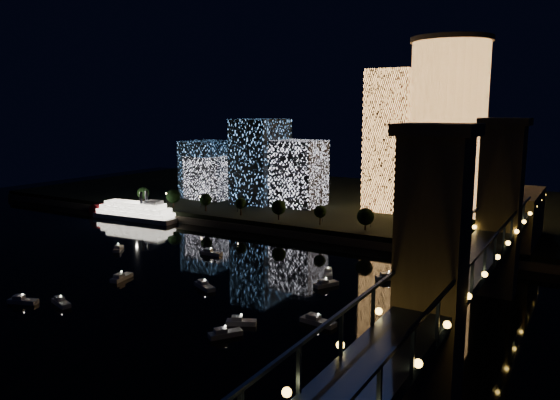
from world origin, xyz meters
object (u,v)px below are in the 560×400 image
at_px(tower_cylindrical, 447,130).
at_px(tower_rectangular, 391,141).
at_px(truss_bridge, 460,282).
at_px(riverboat, 132,212).

distance_m(tower_cylindrical, tower_rectangular, 29.04).
bearing_deg(tower_cylindrical, tower_rectangular, 165.19).
xyz_separation_m(tower_cylindrical, truss_bridge, (34.76, -124.66, -27.43)).
bearing_deg(tower_rectangular, tower_cylindrical, -14.81).
distance_m(tower_rectangular, riverboat, 127.92).
relative_size(tower_rectangular, truss_bridge, 0.25).
xyz_separation_m(tower_rectangular, riverboat, (-106.91, -61.46, -34.00)).
bearing_deg(tower_rectangular, riverboat, -150.11).
bearing_deg(truss_bridge, riverboat, 157.38).
bearing_deg(truss_bridge, tower_rectangular, 115.25).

